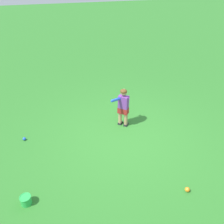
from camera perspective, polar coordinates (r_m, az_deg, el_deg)
The scene contains 5 objects.
ground_plane at distance 6.50m, azimuth 3.09°, elevation -5.82°, with size 40.00×40.00×0.00m, color #2D7528.
child_batter at distance 6.61m, azimuth 2.48°, elevation 1.78°, with size 0.40×0.56×1.08m.
play_ball_behind_batter at distance 6.76m, azimuth -18.88°, elevation -5.66°, with size 0.08×0.08×0.08m, color blue.
play_ball_by_bucket at distance 5.43m, azimuth 16.36°, elevation -16.17°, with size 0.10×0.10×0.10m, color orange.
toy_bucket at distance 5.25m, azimuth -18.57°, elevation -18.03°, with size 0.22×0.22×0.19m.
Camera 1 is at (-4.90, 1.47, 4.00)m, focal length 41.22 mm.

